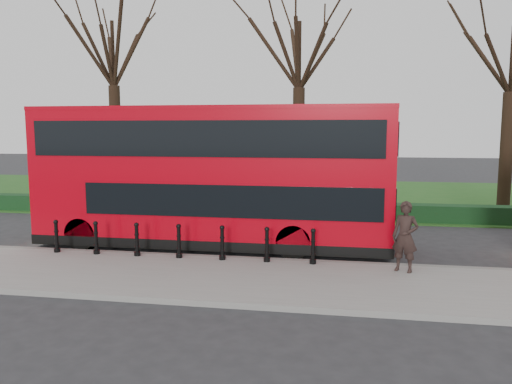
# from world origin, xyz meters

# --- Properties ---
(ground) EXTENTS (120.00, 120.00, 0.00)m
(ground) POSITION_xyz_m (0.00, 0.00, 0.00)
(ground) COLOR #28282B
(ground) RESTS_ON ground
(pavement) EXTENTS (60.00, 4.00, 0.15)m
(pavement) POSITION_xyz_m (0.00, -3.00, 0.07)
(pavement) COLOR gray
(pavement) RESTS_ON ground
(kerb) EXTENTS (60.00, 0.25, 0.16)m
(kerb) POSITION_xyz_m (0.00, -1.00, 0.07)
(kerb) COLOR slate
(kerb) RESTS_ON ground
(grass_verge) EXTENTS (60.00, 18.00, 0.06)m
(grass_verge) POSITION_xyz_m (0.00, 15.00, 0.03)
(grass_verge) COLOR #20541C
(grass_verge) RESTS_ON ground
(hedge) EXTENTS (60.00, 0.90, 0.80)m
(hedge) POSITION_xyz_m (0.00, 6.80, 0.40)
(hedge) COLOR black
(hedge) RESTS_ON ground
(yellow_line_outer) EXTENTS (60.00, 0.10, 0.01)m
(yellow_line_outer) POSITION_xyz_m (0.00, -0.70, 0.01)
(yellow_line_outer) COLOR yellow
(yellow_line_outer) RESTS_ON ground
(yellow_line_inner) EXTENTS (60.00, 0.10, 0.01)m
(yellow_line_inner) POSITION_xyz_m (0.00, -0.50, 0.01)
(yellow_line_inner) COLOR yellow
(yellow_line_inner) RESTS_ON ground
(tree_left) EXTENTS (7.46, 7.46, 11.65)m
(tree_left) POSITION_xyz_m (-8.00, 10.00, 8.47)
(tree_left) COLOR black
(tree_left) RESTS_ON ground
(tree_mid) EXTENTS (7.17, 7.17, 11.20)m
(tree_mid) POSITION_xyz_m (2.00, 10.00, 8.14)
(tree_mid) COLOR black
(tree_mid) RESTS_ON ground
(bollard_row) EXTENTS (8.34, 0.15, 1.00)m
(bollard_row) POSITION_xyz_m (-0.64, -1.35, 0.65)
(bollard_row) COLOR black
(bollard_row) RESTS_ON pavement
(bus_lead) EXTENTS (12.10, 2.78, 4.82)m
(bus_lead) POSITION_xyz_m (-0.18, 0.87, 2.43)
(bus_lead) COLOR #B0010F
(bus_lead) RESTS_ON ground
(pedestrian) EXTENTS (0.85, 0.72, 1.97)m
(pedestrian) POSITION_xyz_m (6.00, -1.72, 1.13)
(pedestrian) COLOR black
(pedestrian) RESTS_ON pavement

